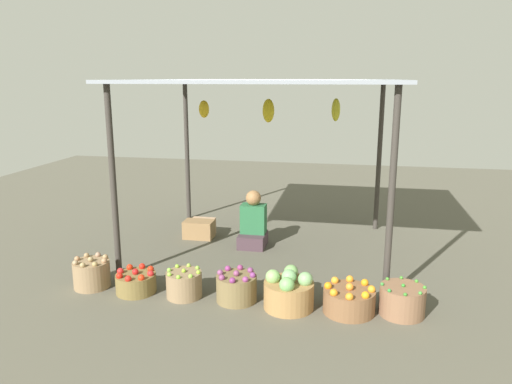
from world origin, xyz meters
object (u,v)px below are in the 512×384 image
basket_red_tomatoes (136,282)px  basket_oranges (349,300)px  basket_purple_onions (237,287)px  basket_green_chilies (402,300)px  vendor_person (253,225)px  wooden_crate_near_vendor (199,229)px  basket_cabbages (289,292)px  basket_limes (184,284)px  wooden_crate_stacked_rear (202,228)px  basket_potatoes (92,273)px

basket_red_tomatoes → basket_oranges: 2.27m
basket_purple_onions → basket_green_chilies: size_ratio=0.96×
basket_red_tomatoes → basket_oranges: (2.27, -0.03, 0.02)m
vendor_person → wooden_crate_near_vendor: bearing=168.4°
basket_red_tomatoes → basket_green_chilies: bearing=0.5°
basket_cabbages → wooden_crate_near_vendor: 2.50m
basket_limes → basket_green_chilies: basket_green_chilies is taller
basket_limes → wooden_crate_near_vendor: bearing=103.1°
basket_purple_onions → basket_cabbages: 0.56m
basket_oranges → wooden_crate_stacked_rear: 2.95m
basket_purple_onions → wooden_crate_stacked_rear: 2.23m
vendor_person → basket_oranges: size_ratio=1.52×
basket_purple_onions → basket_cabbages: size_ratio=0.83×
basket_purple_onions → wooden_crate_stacked_rear: size_ratio=1.24×
basket_potatoes → basket_cabbages: 2.22m
basket_oranges → basket_red_tomatoes: bearing=179.3°
basket_cabbages → basket_oranges: basket_cabbages is taller
basket_potatoes → basket_purple_onions: (1.66, -0.03, -0.01)m
basket_potatoes → basket_purple_onions: 1.66m
basket_purple_onions → basket_red_tomatoes: bearing=-179.6°
basket_red_tomatoes → basket_green_chilies: basket_green_chilies is taller
basket_potatoes → wooden_crate_near_vendor: bearing=70.9°
basket_oranges → basket_purple_onions: bearing=178.2°
basket_potatoes → basket_limes: size_ratio=1.05×
basket_cabbages → wooden_crate_stacked_rear: (-1.55, 2.05, -0.05)m
basket_red_tomatoes → basket_cabbages: bearing=-1.7°
basket_oranges → wooden_crate_stacked_rear: bearing=136.6°
basket_limes → wooden_crate_stacked_rear: 2.05m
vendor_person → basket_red_tomatoes: vendor_person is taller
wooden_crate_stacked_rear → basket_purple_onions: bearing=-63.5°
vendor_person → basket_oranges: vendor_person is taller
basket_red_tomatoes → wooden_crate_near_vendor: 1.91m
basket_potatoes → basket_oranges: basket_potatoes is taller
basket_limes → basket_purple_onions: basket_purple_onions is taller
basket_green_chilies → wooden_crate_near_vendor: 3.27m
basket_limes → wooden_crate_near_vendor: 1.96m
vendor_person → basket_potatoes: vendor_person is taller
basket_red_tomatoes → basket_cabbages: 1.68m
vendor_person → basket_potatoes: size_ratio=1.96×
basket_potatoes → basket_red_tomatoes: basket_potatoes is taller
basket_oranges → basket_cabbages: bearing=-178.0°
basket_potatoes → vendor_person: bearing=48.7°
basket_potatoes → basket_limes: 1.09m
basket_red_tomatoes → wooden_crate_stacked_rear: basket_red_tomatoes is taller
basket_red_tomatoes → basket_purple_onions: basket_purple_onions is taller
wooden_crate_stacked_rear → basket_cabbages: bearing=-53.0°
vendor_person → basket_green_chilies: size_ratio=1.76×
basket_purple_onions → wooden_crate_near_vendor: size_ratio=1.00×
basket_limes → wooden_crate_near_vendor: basket_limes is taller
basket_purple_onions → basket_oranges: (1.15, -0.04, -0.02)m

